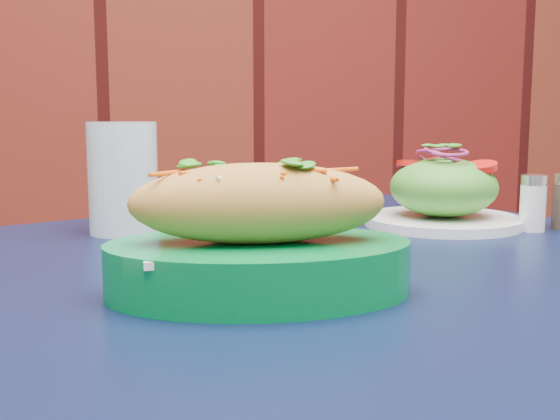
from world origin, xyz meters
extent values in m
cube|color=black|center=(-0.16, 1.80, 0.73)|extent=(1.04, 1.04, 0.03)
cube|color=white|center=(-0.28, 1.69, 0.79)|extent=(0.19, 0.11, 0.01)
ellipsoid|color=gold|center=(-0.28, 1.69, 0.82)|extent=(0.21, 0.10, 0.06)
cylinder|color=white|center=(0.02, 1.96, 0.76)|extent=(0.20, 0.20, 0.01)
ellipsoid|color=#4C992D|center=(0.02, 1.96, 0.80)|extent=(0.13, 0.13, 0.07)
cylinder|color=red|center=(0.06, 1.93, 0.83)|extent=(0.04, 0.04, 0.01)
cylinder|color=red|center=(-0.01, 1.98, 0.83)|extent=(0.04, 0.04, 0.01)
cylinder|color=red|center=(0.02, 2.00, 0.83)|extent=(0.04, 0.04, 0.01)
torus|color=#992162|center=(0.02, 1.96, 0.84)|extent=(0.05, 0.05, 0.00)
torus|color=#992162|center=(0.02, 1.96, 0.85)|extent=(0.05, 0.05, 0.00)
torus|color=#992162|center=(0.02, 1.96, 0.85)|extent=(0.05, 0.05, 0.00)
cylinder|color=silver|center=(-0.37, 2.00, 0.82)|extent=(0.08, 0.08, 0.13)
cylinder|color=white|center=(0.11, 1.89, 0.78)|extent=(0.03, 0.03, 0.06)
cylinder|color=silver|center=(0.11, 1.89, 0.81)|extent=(0.03, 0.03, 0.01)
camera|label=1|loc=(-0.39, 1.15, 0.90)|focal=45.00mm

